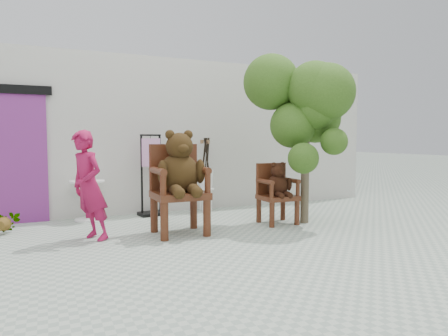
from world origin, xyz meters
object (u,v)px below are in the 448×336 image
at_px(person, 89,186).
at_px(tree, 307,101).
at_px(display_stand, 151,184).
at_px(chair_small, 277,187).
at_px(stool_bucket, 206,179).
at_px(chair_big, 179,175).
at_px(cafe_table, 87,195).

relative_size(person, tree, 0.54).
distance_m(display_stand, tree, 3.19).
relative_size(chair_small, person, 0.68).
height_order(display_stand, stool_bucket, display_stand).
relative_size(chair_small, tree, 0.36).
bearing_deg(tree, stool_bucket, 121.15).
relative_size(chair_big, display_stand, 1.03).
height_order(person, stool_bucket, person).
bearing_deg(chair_big, cafe_table, 125.87).
xyz_separation_m(person, tree, (3.43, -0.28, 1.28)).
height_order(chair_big, chair_small, chair_big).
bearing_deg(person, chair_big, 55.64).
distance_m(chair_big, chair_small, 1.76).
distance_m(chair_big, tree, 2.45).
bearing_deg(chair_small, display_stand, 138.51).
distance_m(chair_small, display_stand, 2.36).
bearing_deg(person, display_stand, 110.76).
bearing_deg(chair_big, display_stand, 91.12).
bearing_deg(cafe_table, display_stand, -0.19).
xyz_separation_m(chair_big, chair_small, (1.74, 0.05, -0.27)).
bearing_deg(display_stand, chair_big, -96.53).
relative_size(chair_big, stool_bucket, 1.07).
height_order(person, cafe_table, person).
height_order(chair_small, person, person).
bearing_deg(cafe_table, tree, -28.41).
height_order(cafe_table, tree, tree).
xyz_separation_m(chair_big, person, (-1.27, 0.10, -0.12)).
height_order(chair_small, display_stand, display_stand).
distance_m(chair_big, stool_bucket, 1.96).
distance_m(chair_small, person, 3.02).
xyz_separation_m(chair_small, stool_bucket, (-0.67, 1.57, 0.02)).
bearing_deg(stool_bucket, display_stand, -179.77).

